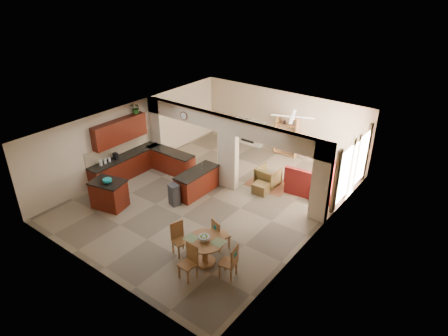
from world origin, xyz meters
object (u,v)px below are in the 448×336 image
Objects in this scene: dining_table at (205,248)px; sofa at (333,181)px; kitchen_island at (109,194)px; armchair at (268,176)px.

sofa is (1.19, 6.12, -0.15)m from dining_table.
armchair is at bearing 39.10° from kitchen_island.
armchair is at bearing 115.40° from sofa.
dining_table is at bearing -16.63° from kitchen_island.
dining_table is at bearing 164.97° from sofa.
armchair is (-2.12, -1.19, 0.01)m from sofa.
armchair reaches higher than sofa.
kitchen_island is 0.53× the size of sofa.
sofa is at bearing 78.97° from dining_table.
sofa is (5.73, 5.85, -0.14)m from kitchen_island.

